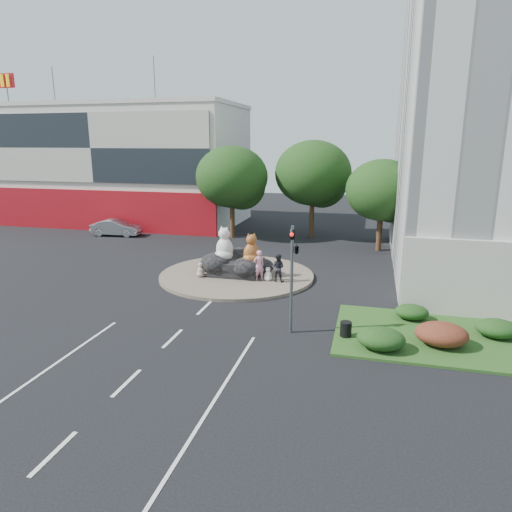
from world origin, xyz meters
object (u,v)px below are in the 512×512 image
Objects in this scene: kitten_calico at (201,269)px; cat_white at (224,243)px; kitten_white at (268,273)px; cat_tabby at (251,248)px; parked_car at (116,228)px; pedestrian_pink at (259,265)px; litter_bin at (346,329)px; pedestrian_dark at (278,268)px.

cat_white is at bearing 56.17° from kitten_calico.
kitten_white is at bearing 20.95° from kitten_calico.
cat_tabby is 19.11m from parked_car.
cat_tabby reaches higher than kitten_white.
litter_bin is at bearing 91.50° from pedestrian_pink.
pedestrian_pink is (-0.54, -0.18, 0.52)m from kitten_white.
cat_white is at bearing 136.21° from litter_bin.
cat_white is at bearing -6.01° from pedestrian_dark.
pedestrian_dark is at bearing 11.54° from cat_white.
kitten_calico is at bearing -137.12° from parked_car.
litter_bin is at bearing -18.54° from kitten_calico.
pedestrian_pink is 1.18m from pedestrian_dark.
pedestrian_pink is (0.65, -0.69, -0.91)m from cat_tabby.
cat_white reaches higher than cat_tabby.
parked_car is at bearing 167.76° from cat_white.
kitten_white reaches higher than litter_bin.
kitten_white is 1.31× the size of litter_bin.
cat_tabby is 3.52m from kitten_calico.
pedestrian_pink is at bearing 12.76° from pedestrian_dark.
kitten_calico is 1.10× the size of kitten_white.
pedestrian_pink is (2.51, -0.94, -1.06)m from cat_white.
cat_tabby reaches higher than kitten_calico.
cat_tabby is 2.21× the size of kitten_white.
litter_bin is (9.53, -6.88, -0.23)m from kitten_calico.
kitten_white is 0.51× the size of pedestrian_dark.
pedestrian_dark reaches higher than litter_bin.
pedestrian_pink is 1.11× the size of pedestrian_dark.
kitten_calico is at bearing 8.94° from pedestrian_dark.
kitten_white is 0.76m from pedestrian_dark.
kitten_white is (1.19, -0.51, -1.43)m from cat_tabby.
cat_white is 1.30× the size of pedestrian_dark.
cat_white is 1.16× the size of cat_tabby.
kitten_white is (4.33, 0.28, -0.04)m from kitten_calico.
cat_white is 2.26m from kitten_calico.
cat_tabby is 2.02× the size of kitten_calico.
cat_tabby is at bearing -10.71° from pedestrian_dark.
parked_car is 28.76m from litter_bin.
pedestrian_dark is at bearing 122.74° from litter_bin.
cat_white reaches higher than kitten_calico.
pedestrian_dark is 0.38× the size of parked_car.
pedestrian_pink reaches higher than litter_bin.
cat_tabby is 10.11m from litter_bin.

